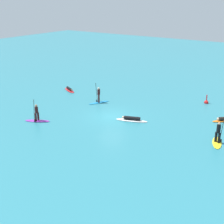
# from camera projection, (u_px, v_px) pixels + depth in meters

# --- Properties ---
(ground_plane) EXTENTS (120.00, 120.00, 0.00)m
(ground_plane) POSITION_uv_depth(u_px,v_px,m) (112.00, 117.00, 32.76)
(ground_plane) COLOR teal
(ground_plane) RESTS_ON ground
(surfer_on_blue_board) EXTENTS (1.60, 2.49, 2.25)m
(surfer_on_blue_board) POSITION_uv_depth(u_px,v_px,m) (99.00, 98.00, 36.78)
(surfer_on_blue_board) COLOR #1E8CD1
(surfer_on_blue_board) RESTS_ON ground_plane
(surfer_on_red_board) EXTENTS (2.62, 1.79, 0.40)m
(surfer_on_red_board) POSITION_uv_depth(u_px,v_px,m) (69.00, 90.00, 41.54)
(surfer_on_red_board) COLOR red
(surfer_on_red_board) RESTS_ON ground_plane
(surfer_on_yellow_board) EXTENTS (1.50, 2.58, 2.10)m
(surfer_on_yellow_board) POSITION_uv_depth(u_px,v_px,m) (218.00, 138.00, 26.80)
(surfer_on_yellow_board) COLOR yellow
(surfer_on_yellow_board) RESTS_ON ground_plane
(surfer_on_purple_board) EXTENTS (2.43, 1.73, 2.25)m
(surfer_on_purple_board) POSITION_uv_depth(u_px,v_px,m) (37.00, 117.00, 31.43)
(surfer_on_purple_board) COLOR purple
(surfer_on_purple_board) RESTS_ON ground_plane
(surfer_on_white_board) EXTENTS (3.17, 1.73, 0.45)m
(surfer_on_white_board) POSITION_uv_depth(u_px,v_px,m) (132.00, 119.00, 31.63)
(surfer_on_white_board) COLOR white
(surfer_on_white_board) RESTS_ON ground_plane
(marker_buoy) EXTENTS (0.48, 0.48, 1.11)m
(marker_buoy) POSITION_uv_depth(u_px,v_px,m) (206.00, 102.00, 36.70)
(marker_buoy) COLOR red
(marker_buoy) RESTS_ON ground_plane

